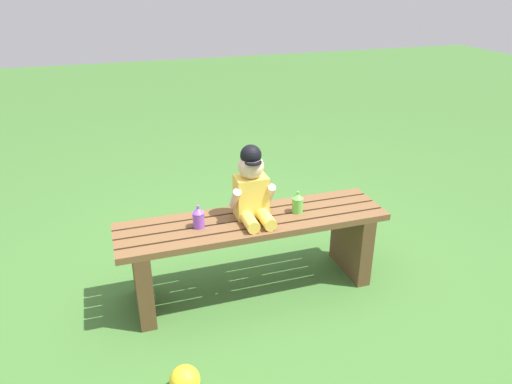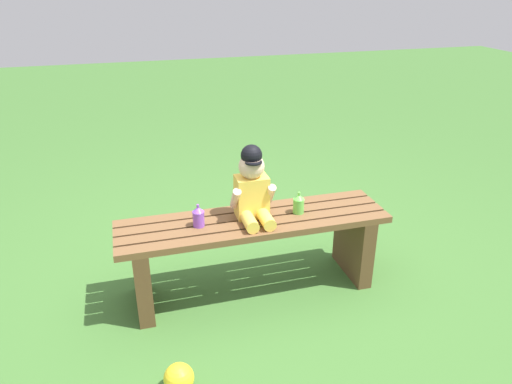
% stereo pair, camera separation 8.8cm
% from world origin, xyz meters
% --- Properties ---
extents(ground_plane, '(16.00, 16.00, 0.00)m').
position_xyz_m(ground_plane, '(0.00, 0.00, 0.00)').
color(ground_plane, '#3D6B2D').
extents(park_bench, '(1.46, 0.37, 0.45)m').
position_xyz_m(park_bench, '(0.00, 0.00, 0.30)').
color(park_bench, brown).
rests_on(park_bench, ground_plane).
extents(child_figure, '(0.23, 0.27, 0.40)m').
position_xyz_m(child_figure, '(-0.00, 0.02, 0.63)').
color(child_figure, '#F2C64C').
rests_on(child_figure, park_bench).
extents(sippy_cup_left, '(0.06, 0.06, 0.12)m').
position_xyz_m(sippy_cup_left, '(-0.30, -0.00, 0.51)').
color(sippy_cup_left, '#8C4CCC').
rests_on(sippy_cup_left, park_bench).
extents(sippy_cup_right, '(0.06, 0.06, 0.12)m').
position_xyz_m(sippy_cup_right, '(0.25, -0.00, 0.51)').
color(sippy_cup_right, '#66CC4C').
rests_on(sippy_cup_right, park_bench).
extents(toy_ball, '(0.13, 0.13, 0.13)m').
position_xyz_m(toy_ball, '(-0.51, -0.62, 0.07)').
color(toy_ball, yellow).
rests_on(toy_ball, ground_plane).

